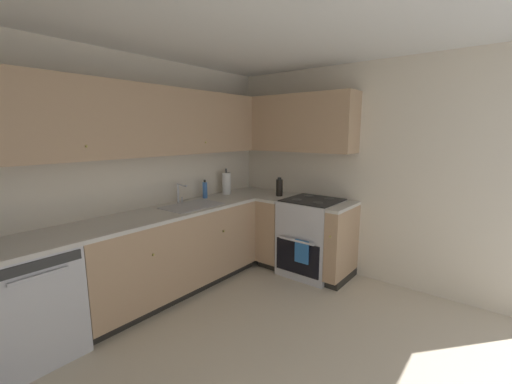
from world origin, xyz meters
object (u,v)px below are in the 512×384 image
at_px(paper_towel_roll, 226,183).
at_px(dishwasher, 29,303).
at_px(oil_bottle, 279,187).
at_px(soap_bottle, 205,190).
at_px(oven_range, 312,236).

bearing_deg(paper_towel_roll, dishwasher, -175.99).
xyz_separation_m(dishwasher, paper_towel_roll, (2.29, 0.16, 0.60)).
height_order(paper_towel_roll, oil_bottle, paper_towel_roll).
relative_size(dishwasher, soap_bottle, 3.83).
bearing_deg(oven_range, oil_bottle, 92.28).
bearing_deg(dishwasher, paper_towel_roll, 4.01).
bearing_deg(soap_bottle, dishwasher, -174.68).
relative_size(dishwasher, paper_towel_roll, 2.54).
distance_m(oven_range, soap_bottle, 1.39).
height_order(dishwasher, oven_range, oven_range).
distance_m(paper_towel_roll, oil_bottle, 0.68).
height_order(oven_range, paper_towel_roll, paper_towel_roll).
distance_m(dishwasher, oil_bottle, 2.71).
bearing_deg(soap_bottle, oven_range, -57.65).
height_order(dishwasher, paper_towel_roll, paper_towel_roll).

